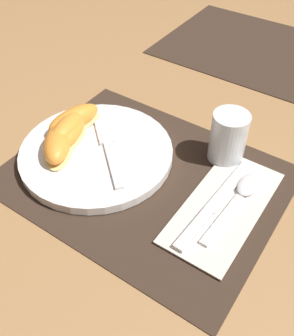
% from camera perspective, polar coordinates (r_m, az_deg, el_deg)
% --- Properties ---
extents(ground_plane, '(3.00, 3.00, 0.00)m').
position_cam_1_polar(ground_plane, '(0.66, -0.38, -1.48)').
color(ground_plane, '#A37547').
extents(placemat, '(0.44, 0.34, 0.00)m').
position_cam_1_polar(placemat, '(0.66, -0.38, -1.36)').
color(placemat, '#38281E').
rests_on(placemat, ground_plane).
extents(placemat_far, '(0.44, 0.34, 0.00)m').
position_cam_1_polar(placemat_far, '(1.05, 15.42, 16.37)').
color(placemat_far, '#38281E').
rests_on(placemat_far, ground_plane).
extents(plate, '(0.27, 0.27, 0.02)m').
position_cam_1_polar(plate, '(0.69, -7.35, 2.21)').
color(plate, white).
rests_on(plate, placemat).
extents(juice_glass, '(0.06, 0.06, 0.09)m').
position_cam_1_polar(juice_glass, '(0.68, 11.65, 4.11)').
color(juice_glass, silver).
rests_on(juice_glass, placemat).
extents(napkin, '(0.11, 0.23, 0.00)m').
position_cam_1_polar(napkin, '(0.62, 11.09, -5.48)').
color(napkin, silver).
rests_on(napkin, placemat).
extents(knife, '(0.03, 0.22, 0.01)m').
position_cam_1_polar(knife, '(0.61, 9.78, -5.19)').
color(knife, silver).
rests_on(knife, napkin).
extents(spoon, '(0.04, 0.17, 0.01)m').
position_cam_1_polar(spoon, '(0.64, 13.69, -3.59)').
color(spoon, silver).
rests_on(spoon, napkin).
extents(fork, '(0.15, 0.13, 0.00)m').
position_cam_1_polar(fork, '(0.68, -5.66, 3.16)').
color(fork, silver).
rests_on(fork, plate).
extents(citrus_wedge_0, '(0.07, 0.12, 0.04)m').
position_cam_1_polar(citrus_wedge_0, '(0.73, -10.53, 6.87)').
color(citrus_wedge_0, '#F4DB84').
rests_on(citrus_wedge_0, plate).
extents(citrus_wedge_1, '(0.07, 0.12, 0.04)m').
position_cam_1_polar(citrus_wedge_1, '(0.70, -11.45, 5.38)').
color(citrus_wedge_1, '#F4DB84').
rests_on(citrus_wedge_1, plate).
extents(citrus_wedge_2, '(0.08, 0.12, 0.03)m').
position_cam_1_polar(citrus_wedge_2, '(0.70, -11.73, 4.80)').
color(citrus_wedge_2, '#F4DB84').
rests_on(citrus_wedge_2, plate).
extents(citrus_wedge_3, '(0.10, 0.11, 0.04)m').
position_cam_1_polar(citrus_wedge_3, '(0.68, -12.88, 3.19)').
color(citrus_wedge_3, '#F4DB84').
rests_on(citrus_wedge_3, plate).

